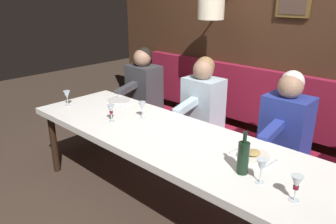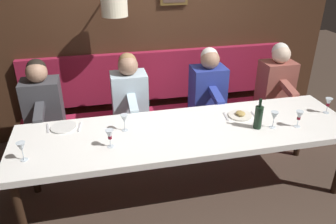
{
  "view_description": "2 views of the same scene",
  "coord_description": "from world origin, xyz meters",
  "views": [
    {
      "loc": [
        -1.83,
        -1.59,
        1.87
      ],
      "look_at": [
        0.05,
        0.17,
        0.92
      ],
      "focal_mm": 34.83,
      "sensor_mm": 36.0,
      "label": 1
    },
    {
      "loc": [
        -2.58,
        0.77,
        2.3
      ],
      "look_at": [
        0.05,
        0.17,
        0.92
      ],
      "focal_mm": 35.45,
      "sensor_mm": 36.0,
      "label": 2
    }
  ],
  "objects": [
    {
      "name": "place_setting_1",
      "position": [
        0.14,
        -0.6,
        0.75
      ],
      "size": [
        0.24,
        0.33,
        0.05
      ],
      "color": "silver",
      "rests_on": "dining_table"
    },
    {
      "name": "place_setting_0",
      "position": [
        0.29,
        1.13,
        0.75
      ],
      "size": [
        0.24,
        0.32,
        0.01
      ],
      "color": "silver",
      "rests_on": "dining_table"
    },
    {
      "name": "wine_glass_3",
      "position": [
        0.12,
        0.57,
        0.86
      ],
      "size": [
        0.07,
        0.07,
        0.16
      ],
      "color": "silver",
      "rests_on": "dining_table"
    },
    {
      "name": "wine_glass_0",
      "position": [
        0.02,
        -1.49,
        0.86
      ],
      "size": [
        0.07,
        0.07,
        0.16
      ],
      "color": "silver",
      "rests_on": "dining_table"
    },
    {
      "name": "wine_bottle",
      "position": [
        -0.11,
        -0.65,
        0.86
      ],
      "size": [
        0.08,
        0.08,
        0.3
      ],
      "color": "black",
      "rests_on": "dining_table"
    },
    {
      "name": "dining_table",
      "position": [
        0.0,
        0.0,
        0.68
      ],
      "size": [
        0.9,
        3.19,
        0.74
      ],
      "color": "white",
      "rests_on": "ground_plane"
    },
    {
      "name": "wine_glass_2",
      "position": [
        -0.13,
        0.72,
        0.86
      ],
      "size": [
        0.07,
        0.07,
        0.16
      ],
      "color": "silver",
      "rests_on": "dining_table"
    },
    {
      "name": "wine_glass_1",
      "position": [
        -0.14,
        -0.8,
        0.86
      ],
      "size": [
        0.07,
        0.07,
        0.16
      ],
      "color": "silver",
      "rests_on": "dining_table"
    },
    {
      "name": "diner_middle",
      "position": [
        0.88,
        0.43,
        0.82
      ],
      "size": [
        0.6,
        0.4,
        0.79
      ],
      "color": "silver",
      "rests_on": "banquette_bench"
    },
    {
      "name": "diner_near",
      "position": [
        0.88,
        -0.51,
        0.82
      ],
      "size": [
        0.6,
        0.4,
        0.79
      ],
      "color": "#283893",
      "rests_on": "banquette_bench"
    },
    {
      "name": "wine_glass_5",
      "position": [
        -0.18,
        1.41,
        0.86
      ],
      "size": [
        0.07,
        0.07,
        0.16
      ],
      "color": "silver",
      "rests_on": "dining_table"
    },
    {
      "name": "wine_glass_4",
      "position": [
        -0.18,
        -1.04,
        0.86
      ],
      "size": [
        0.07,
        0.07,
        0.16
      ],
      "color": "silver",
      "rests_on": "dining_table"
    },
    {
      "name": "diner_nearest",
      "position": [
        0.88,
        -1.41,
        0.82
      ],
      "size": [
        0.6,
        0.4,
        0.79
      ],
      "color": "#934C42",
      "rests_on": "banquette_bench"
    },
    {
      "name": "back_wall_panel",
      "position": [
        1.46,
        0.0,
        1.36
      ],
      "size": [
        0.59,
        4.59,
        2.9
      ],
      "color": "#422819",
      "rests_on": "ground_plane"
    },
    {
      "name": "diner_far",
      "position": [
        0.88,
        1.38,
        0.82
      ],
      "size": [
        0.6,
        0.4,
        0.79
      ],
      "color": "#3D3D42",
      "rests_on": "banquette_bench"
    },
    {
      "name": "banquette_bench",
      "position": [
        0.89,
        0.0,
        0.23
      ],
      "size": [
        0.52,
        3.39,
        0.45
      ],
      "primitive_type": "cube",
      "color": "maroon",
      "rests_on": "ground_plane"
    },
    {
      "name": "ground_plane",
      "position": [
        0.0,
        0.0,
        0.0
      ],
      "size": [
        12.0,
        12.0,
        0.0
      ],
      "primitive_type": "plane",
      "color": "#423328"
    }
  ]
}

